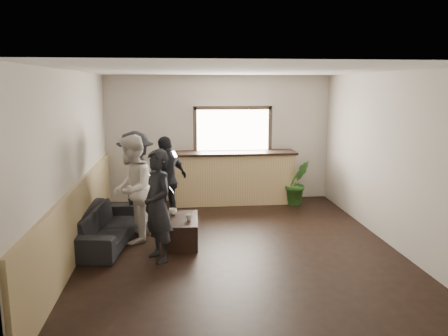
{
  "coord_description": "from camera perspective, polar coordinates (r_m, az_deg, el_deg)",
  "views": [
    {
      "loc": [
        -0.95,
        -6.68,
        2.59
      ],
      "look_at": [
        -0.17,
        0.4,
        1.23
      ],
      "focal_mm": 35.0,
      "sensor_mm": 36.0,
      "label": 1
    }
  ],
  "objects": [
    {
      "name": "person_c",
      "position": [
        8.13,
        -11.41,
        -1.47
      ],
      "size": [
        0.69,
        1.16,
        1.77
      ],
      "rotation": [
        0.0,
        0.0,
        -1.6
      ],
      "color": "black",
      "rests_on": "ground"
    },
    {
      "name": "ground",
      "position": [
        7.23,
        1.75,
        -10.18
      ],
      "size": [
        5.0,
        6.0,
        0.01
      ],
      "primitive_type": "cube",
      "color": "black"
    },
    {
      "name": "bar_counter",
      "position": [
        9.66,
        1.32,
        -0.82
      ],
      "size": [
        2.7,
        0.68,
        2.13
      ],
      "color": "tan",
      "rests_on": "ground"
    },
    {
      "name": "potted_plant",
      "position": [
        9.66,
        9.55,
        -1.89
      ],
      "size": [
        0.62,
        0.54,
        0.98
      ],
      "primitive_type": "imported",
      "rotation": [
        0.0,
        0.0,
        0.23
      ],
      "color": "#2D6623",
      "rests_on": "ground"
    },
    {
      "name": "person_d",
      "position": [
        8.27,
        -7.46,
        -1.56
      ],
      "size": [
        0.97,
        0.97,
        1.66
      ],
      "rotation": [
        0.0,
        0.0,
        -2.36
      ],
      "color": "black",
      "rests_on": "ground"
    },
    {
      "name": "coffee_table",
      "position": [
        7.34,
        -5.53,
        -8.14
      ],
      "size": [
        0.57,
        0.97,
        0.42
      ],
      "primitive_type": "cube",
      "rotation": [
        0.0,
        0.0,
        -0.04
      ],
      "color": "black",
      "rests_on": "ground"
    },
    {
      "name": "person_b",
      "position": [
        7.36,
        -11.94,
        -2.71
      ],
      "size": [
        0.77,
        0.94,
        1.79
      ],
      "rotation": [
        0.0,
        0.0,
        -1.68
      ],
      "color": "silver",
      "rests_on": "ground"
    },
    {
      "name": "person_a",
      "position": [
        6.51,
        -8.64,
        -4.9
      ],
      "size": [
        0.64,
        0.73,
        1.68
      ],
      "rotation": [
        0.0,
        0.0,
        -1.08
      ],
      "color": "black",
      "rests_on": "ground"
    },
    {
      "name": "cup_a",
      "position": [
        7.47,
        -6.71,
        -5.69
      ],
      "size": [
        0.14,
        0.14,
        0.11
      ],
      "primitive_type": "imported",
      "rotation": [
        0.0,
        0.0,
        3.13
      ],
      "color": "silver",
      "rests_on": "coffee_table"
    },
    {
      "name": "cup_b",
      "position": [
        7.14,
        -4.6,
        -6.45
      ],
      "size": [
        0.15,
        0.15,
        0.1
      ],
      "primitive_type": "imported",
      "rotation": [
        0.0,
        0.0,
        1.05
      ],
      "color": "silver",
      "rests_on": "coffee_table"
    },
    {
      "name": "sofa",
      "position": [
        7.55,
        -15.22,
        -7.31
      ],
      "size": [
        1.04,
        2.07,
        0.58
      ],
      "primitive_type": "imported",
      "rotation": [
        0.0,
        0.0,
        1.43
      ],
      "color": "black",
      "rests_on": "ground"
    },
    {
      "name": "room_shell",
      "position": [
        6.78,
        -4.37,
        1.27
      ],
      "size": [
        5.01,
        6.01,
        2.8
      ],
      "color": "silver",
      "rests_on": "ground"
    }
  ]
}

